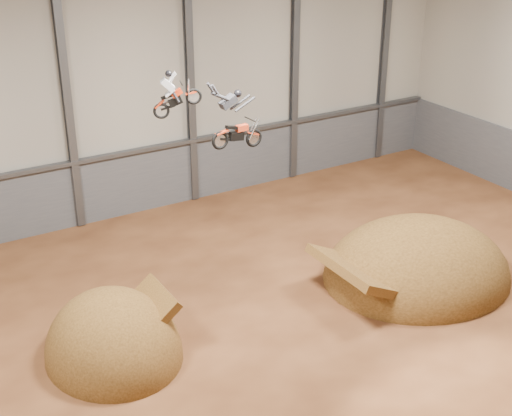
{
  "coord_description": "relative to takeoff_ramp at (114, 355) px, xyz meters",
  "views": [
    {
      "loc": [
        -12.77,
        -18.91,
        16.41
      ],
      "look_at": [
        0.95,
        4.0,
        4.22
      ],
      "focal_mm": 50.0,
      "sensor_mm": 36.0,
      "label": 1
    }
  ],
  "objects": [
    {
      "name": "steel_rail",
      "position": [
        5.9,
        11.64,
        3.55
      ],
      "size": [
        39.8,
        0.35,
        0.2
      ],
      "primitive_type": "cube",
      "color": "#47494F",
      "rests_on": "lower_band_back"
    },
    {
      "name": "steel_column_4",
      "position": [
        15.9,
        11.69,
        7.0
      ],
      "size": [
        0.4,
        0.36,
        13.9
      ],
      "primitive_type": "cube",
      "color": "#47494F",
      "rests_on": "ground"
    },
    {
      "name": "lower_band_back",
      "position": [
        5.9,
        11.79,
        1.75
      ],
      "size": [
        39.8,
        0.18,
        3.5
      ],
      "primitive_type": "cube",
      "color": "#525359",
      "rests_on": "ground"
    },
    {
      "name": "steel_column_5",
      "position": [
        22.57,
        11.69,
        7.0
      ],
      "size": [
        0.4,
        0.36,
        13.9
      ],
      "primitive_type": "cube",
      "color": "#47494F",
      "rests_on": "ground"
    },
    {
      "name": "takeoff_ramp",
      "position": [
        0.0,
        0.0,
        0.0
      ],
      "size": [
        5.11,
        5.9,
        5.11
      ],
      "primitive_type": "ellipsoid",
      "color": "#442A11",
      "rests_on": "ground"
    },
    {
      "name": "back_wall",
      "position": [
        5.9,
        11.89,
        7.0
      ],
      "size": [
        40.0,
        0.1,
        14.0
      ],
      "primitive_type": "cube",
      "color": "#A29C8F",
      "rests_on": "ground"
    },
    {
      "name": "steel_column_2",
      "position": [
        2.57,
        11.69,
        7.0
      ],
      "size": [
        0.4,
        0.36,
        13.9
      ],
      "primitive_type": "cube",
      "color": "#47494F",
      "rests_on": "ground"
    },
    {
      "name": "floor",
      "position": [
        5.9,
        -3.11,
        0.0
      ],
      "size": [
        40.0,
        40.0,
        0.0
      ],
      "primitive_type": "plane",
      "color": "#482513",
      "rests_on": "ground"
    },
    {
      "name": "steel_column_3",
      "position": [
        9.23,
        11.69,
        7.0
      ],
      "size": [
        0.4,
        0.36,
        13.9
      ],
      "primitive_type": "cube",
      "color": "#47494F",
      "rests_on": "ground"
    },
    {
      "name": "landing_ramp",
      "position": [
        14.03,
        -1.42,
        0.0
      ],
      "size": [
        8.89,
        7.86,
        5.13
      ],
      "primitive_type": "ellipsoid",
      "color": "#442A11",
      "rests_on": "ground"
    },
    {
      "name": "fmx_rider_b",
      "position": [
        5.77,
        0.55,
        8.41
      ],
      "size": [
        3.3,
        1.01,
        2.9
      ],
      "primitive_type": null,
      "rotation": [
        0.0,
        0.13,
        0.05
      ],
      "color": "red"
    },
    {
      "name": "fmx_rider_a",
      "position": [
        3.79,
        1.18,
        9.62
      ],
      "size": [
        2.49,
        1.42,
        2.28
      ],
      "primitive_type": null,
      "rotation": [
        0.0,
        -0.37,
        -0.31
      ],
      "color": "red"
    }
  ]
}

